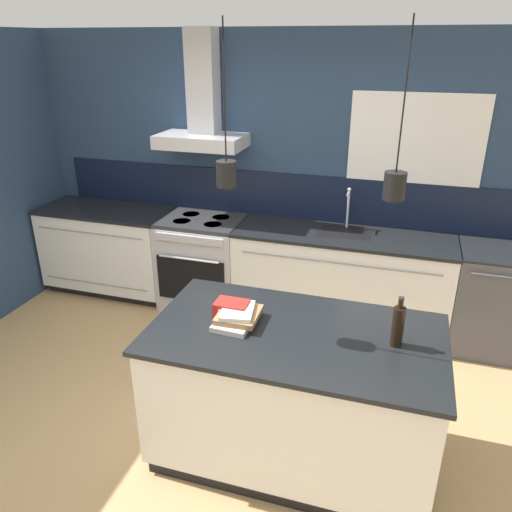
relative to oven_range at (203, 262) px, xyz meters
name	(u,v)px	position (x,y,z in m)	size (l,w,h in m)	color
ground_plane	(196,426)	(0.63, -1.69, -0.46)	(16.00, 16.00, 0.00)	tan
wall_back	(271,170)	(0.60, 0.32, 0.90)	(5.60, 2.15, 2.60)	navy
counter_run_left	(110,249)	(-1.06, 0.01, 0.01)	(1.35, 0.64, 0.91)	black
counter_run_sink	(340,279)	(1.37, 0.01, 0.01)	(1.95, 0.64, 1.28)	black
oven_range	(203,262)	(0.00, 0.00, 0.00)	(0.79, 0.66, 0.91)	#B5B5BA
dishwasher	(488,299)	(2.63, 0.00, 0.00)	(0.60, 0.65, 0.91)	#4C4C51
kitchen_island	(293,394)	(1.32, -1.71, 0.00)	(1.74, 0.97, 0.91)	black
bottle_on_island	(398,325)	(1.89, -1.67, 0.58)	(0.07, 0.07, 0.30)	black
book_stack	(238,316)	(0.96, -1.70, 0.50)	(0.25, 0.32, 0.09)	beige
red_supply_box	(232,309)	(0.90, -1.64, 0.50)	(0.20, 0.15, 0.10)	red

